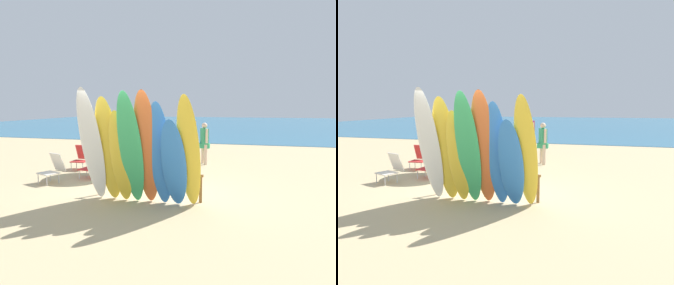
% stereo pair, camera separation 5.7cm
% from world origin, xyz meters
% --- Properties ---
extents(ground, '(60.00, 60.00, 0.00)m').
position_xyz_m(ground, '(0.00, 14.00, 0.00)').
color(ground, tan).
extents(ocean_water, '(60.00, 40.00, 0.02)m').
position_xyz_m(ocean_water, '(0.00, 31.22, 0.01)').
color(ocean_water, teal).
rests_on(ocean_water, ground).
extents(surfboard_rack, '(2.62, 0.07, 0.65)m').
position_xyz_m(surfboard_rack, '(0.00, 0.00, 0.50)').
color(surfboard_rack, brown).
rests_on(surfboard_rack, ground).
extents(surfboard_white_0, '(0.57, 0.86, 2.59)m').
position_xyz_m(surfboard_white_0, '(-1.13, -0.59, 1.30)').
color(surfboard_white_0, white).
rests_on(surfboard_white_0, ground).
extents(surfboard_yellow_1, '(0.57, 0.70, 2.39)m').
position_xyz_m(surfboard_yellow_1, '(-0.76, -0.51, 1.20)').
color(surfboard_yellow_1, yellow).
rests_on(surfboard_yellow_1, ground).
extents(surfboard_yellow_2, '(0.51, 0.65, 2.10)m').
position_xyz_m(surfboard_yellow_2, '(-0.46, -0.53, 1.05)').
color(surfboard_yellow_2, yellow).
rests_on(surfboard_yellow_2, ground).
extents(surfboard_green_3, '(0.52, 0.87, 2.50)m').
position_xyz_m(surfboard_green_3, '(-0.17, -0.64, 1.25)').
color(surfboard_green_3, '#38B266').
rests_on(surfboard_green_3, ground).
extents(surfboard_orange_4, '(0.57, 0.85, 2.52)m').
position_xyz_m(surfboard_orange_4, '(0.16, -0.56, 1.26)').
color(surfboard_orange_4, orange).
rests_on(surfboard_orange_4, ground).
extents(surfboard_blue_5, '(0.52, 0.70, 2.28)m').
position_xyz_m(surfboard_blue_5, '(0.46, -0.54, 1.14)').
color(surfboard_blue_5, '#337AD1').
rests_on(surfboard_blue_5, ground).
extents(surfboard_blue_6, '(0.57, 0.78, 1.93)m').
position_xyz_m(surfboard_blue_6, '(0.78, -0.61, 0.97)').
color(surfboard_blue_6, '#337AD1').
rests_on(surfboard_blue_6, ground).
extents(surfboard_yellow_7, '(0.50, 0.98, 2.42)m').
position_xyz_m(surfboard_yellow_7, '(1.10, -0.63, 1.21)').
color(surfboard_yellow_7, yellow).
rests_on(surfboard_yellow_7, ground).
extents(beachgoer_photographing, '(0.52, 0.48, 1.75)m').
position_xyz_m(beachgoer_photographing, '(-0.15, 5.56, 1.01)').
color(beachgoer_photographing, beige).
rests_on(beachgoer_photographing, ground).
extents(beachgoer_near_rack, '(0.55, 0.37, 1.60)m').
position_xyz_m(beachgoer_near_rack, '(-0.96, 3.55, 0.92)').
color(beachgoer_near_rack, beige).
rests_on(beachgoer_near_rack, ground).
extents(beachgoer_by_water, '(0.45, 0.50, 1.68)m').
position_xyz_m(beachgoer_by_water, '(-0.61, 8.06, 0.97)').
color(beachgoer_by_water, '#9E704C').
rests_on(beachgoer_by_water, ground).
extents(beachgoer_strolling, '(0.40, 0.53, 1.55)m').
position_xyz_m(beachgoer_strolling, '(0.56, 4.85, 0.89)').
color(beachgoer_strolling, beige).
rests_on(beachgoer_strolling, ground).
extents(beachgoer_midbeach, '(0.44, 0.61, 1.71)m').
position_xyz_m(beachgoer_midbeach, '(-0.76, 7.09, 0.98)').
color(beachgoer_midbeach, '#9E704C').
rests_on(beachgoer_midbeach, ground).
extents(beach_chair_red, '(0.57, 0.74, 0.82)m').
position_xyz_m(beach_chair_red, '(-2.36, 1.67, 0.43)').
color(beach_chair_red, '#B7B7BC').
rests_on(beach_chair_red, ground).
extents(beach_chair_blue, '(0.55, 0.71, 0.82)m').
position_xyz_m(beach_chair_blue, '(-3.37, 2.78, 0.43)').
color(beach_chair_blue, '#B7B7BC').
rests_on(beach_chair_blue, ground).
extents(beach_chair_striped, '(0.70, 0.79, 0.83)m').
position_xyz_m(beach_chair_striped, '(-3.12, 0.81, 0.43)').
color(beach_chair_striped, '#B7B7BC').
rests_on(beach_chair_striped, ground).
extents(beach_umbrella, '(1.84, 1.84, 1.99)m').
position_xyz_m(beach_umbrella, '(-1.85, 2.52, 1.83)').
color(beach_umbrella, silver).
rests_on(beach_umbrella, ground).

